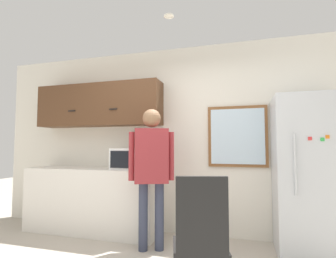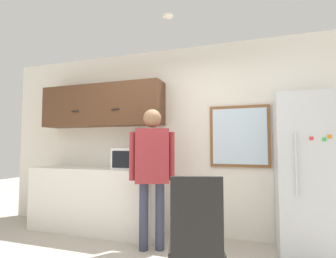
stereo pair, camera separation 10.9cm
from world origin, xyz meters
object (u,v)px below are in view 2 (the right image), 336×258
at_px(microwave, 132,159).
at_px(refrigerator, 312,176).
at_px(chair, 196,237).
at_px(person, 152,163).

xyz_separation_m(microwave, refrigerator, (2.24, -0.02, -0.16)).
height_order(microwave, chair, microwave).
bearing_deg(refrigerator, person, -169.81).
xyz_separation_m(person, chair, (0.76, -0.98, -0.49)).
xyz_separation_m(refrigerator, chair, (-1.04, -1.31, -0.36)).
distance_m(refrigerator, chair, 1.71).
bearing_deg(microwave, person, -38.49).
relative_size(microwave, refrigerator, 0.26).
bearing_deg(person, microwave, 119.91).
bearing_deg(person, chair, -73.93).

